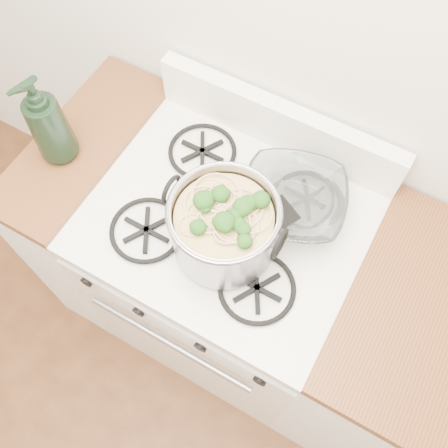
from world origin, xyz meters
The scene contains 6 objects.
gas_range centered at (0.00, 1.26, 0.44)m, with size 0.76×0.66×0.92m.
counter_left centered at (-0.51, 1.26, 0.46)m, with size 0.25×0.65×0.92m.
stock_pot centered at (0.04, 1.18, 1.01)m, with size 0.31×0.28×0.19m.
spatula centered at (0.12, 1.32, 0.94)m, with size 0.29×0.31×0.02m, color black, non-canonical shape.
glass_bowl centered at (0.14, 1.37, 0.94)m, with size 0.11×0.11×0.03m, color white.
bottle centered at (-0.52, 1.20, 1.07)m, with size 0.11×0.11×0.30m, color black.
Camera 1 is at (0.31, 0.69, 2.13)m, focal length 40.00 mm.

